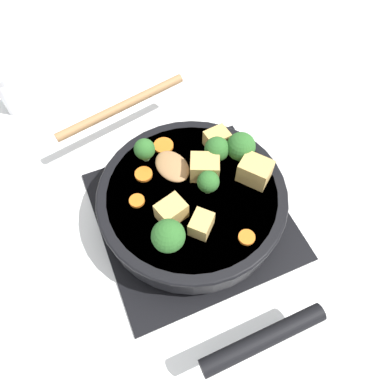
% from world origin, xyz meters
% --- Properties ---
extents(ground_plane, '(2.40, 2.40, 0.00)m').
position_xyz_m(ground_plane, '(0.00, 0.00, 0.00)').
color(ground_plane, white).
extents(front_burner_grate, '(0.31, 0.31, 0.03)m').
position_xyz_m(front_burner_grate, '(0.00, 0.00, 0.01)').
color(front_burner_grate, black).
rests_on(front_burner_grate, ground_plane).
extents(skillet_pan, '(0.40, 0.30, 0.05)m').
position_xyz_m(skillet_pan, '(0.00, 0.00, 0.05)').
color(skillet_pan, black).
rests_on(skillet_pan, front_burner_grate).
extents(wooden_spoon, '(0.23, 0.25, 0.02)m').
position_xyz_m(wooden_spoon, '(-0.15, -0.03, 0.08)').
color(wooden_spoon, '#A87A4C').
rests_on(wooden_spoon, skillet_pan).
extents(tofu_cube_center_large, '(0.04, 0.05, 0.03)m').
position_xyz_m(tofu_cube_center_large, '(0.03, -0.04, 0.09)').
color(tofu_cube_center_large, tan).
rests_on(tofu_cube_center_large, skillet_pan).
extents(tofu_cube_near_handle, '(0.06, 0.06, 0.04)m').
position_xyz_m(tofu_cube_near_handle, '(0.01, 0.10, 0.10)').
color(tofu_cube_near_handle, tan).
rests_on(tofu_cube_near_handle, skillet_pan).
extents(tofu_cube_east_chunk, '(0.03, 0.04, 0.03)m').
position_xyz_m(tofu_cube_east_chunk, '(-0.07, 0.07, 0.09)').
color(tofu_cube_east_chunk, tan).
rests_on(tofu_cube_east_chunk, skillet_pan).
extents(tofu_cube_west_chunk, '(0.05, 0.05, 0.03)m').
position_xyz_m(tofu_cube_west_chunk, '(0.06, -0.01, 0.09)').
color(tofu_cube_west_chunk, tan).
rests_on(tofu_cube_west_chunk, skillet_pan).
extents(tofu_cube_back_piece, '(0.05, 0.06, 0.04)m').
position_xyz_m(tofu_cube_back_piece, '(-0.02, 0.03, 0.09)').
color(tofu_cube_back_piece, tan).
rests_on(tofu_cube_back_piece, skillet_pan).
extents(broccoli_floret_near_spoon, '(0.03, 0.03, 0.04)m').
position_xyz_m(broccoli_floret_near_spoon, '(0.01, 0.02, 0.10)').
color(broccoli_floret_near_spoon, '#709956').
rests_on(broccoli_floret_near_spoon, skillet_pan).
extents(broccoli_floret_center_top, '(0.05, 0.05, 0.05)m').
position_xyz_m(broccoli_floret_center_top, '(0.07, -0.06, 0.11)').
color(broccoli_floret_center_top, '#709956').
rests_on(broccoli_floret_center_top, skillet_pan).
extents(broccoli_floret_east_rim, '(0.05, 0.05, 0.05)m').
position_xyz_m(broccoli_floret_east_rim, '(-0.03, 0.10, 0.11)').
color(broccoli_floret_east_rim, '#709956').
rests_on(broccoli_floret_east_rim, skillet_pan).
extents(broccoli_floret_west_rim, '(0.04, 0.04, 0.05)m').
position_xyz_m(broccoli_floret_west_rim, '(-0.04, 0.06, 0.10)').
color(broccoli_floret_west_rim, '#709956').
rests_on(broccoli_floret_west_rim, skillet_pan).
extents(broccoli_floret_north_edge, '(0.03, 0.03, 0.04)m').
position_xyz_m(broccoli_floret_north_edge, '(-0.09, -0.04, 0.10)').
color(broccoli_floret_north_edge, '#709956').
rests_on(broccoli_floret_north_edge, skillet_pan).
extents(carrot_slice_orange_thin, '(0.02, 0.02, 0.01)m').
position_xyz_m(carrot_slice_orange_thin, '(0.10, 0.04, 0.08)').
color(carrot_slice_orange_thin, orange).
rests_on(carrot_slice_orange_thin, skillet_pan).
extents(carrot_slice_near_center, '(0.03, 0.03, 0.01)m').
position_xyz_m(carrot_slice_near_center, '(-0.10, -0.01, 0.08)').
color(carrot_slice_near_center, orange).
rests_on(carrot_slice_near_center, skillet_pan).
extents(carrot_slice_edge_slice, '(0.02, 0.02, 0.01)m').
position_xyz_m(carrot_slice_edge_slice, '(-0.02, -0.08, 0.08)').
color(carrot_slice_edge_slice, orange).
rests_on(carrot_slice_edge_slice, skillet_pan).
extents(carrot_slice_under_broccoli, '(0.03, 0.03, 0.01)m').
position_xyz_m(carrot_slice_under_broccoli, '(-0.06, -0.06, 0.08)').
color(carrot_slice_under_broccoli, orange).
rests_on(carrot_slice_under_broccoli, skillet_pan).
extents(salt_shaker, '(0.04, 0.04, 0.09)m').
position_xyz_m(salt_shaker, '(-0.37, -0.24, 0.04)').
color(salt_shaker, white).
rests_on(salt_shaker, ground_plane).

